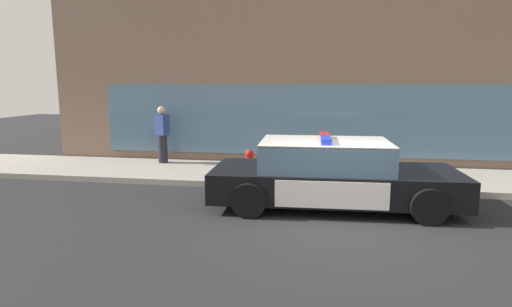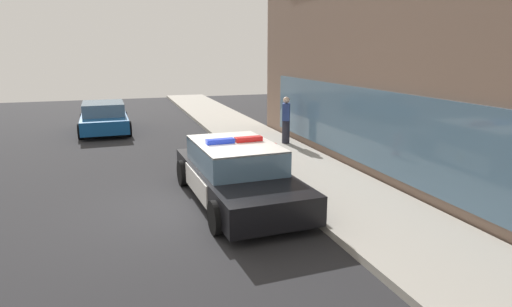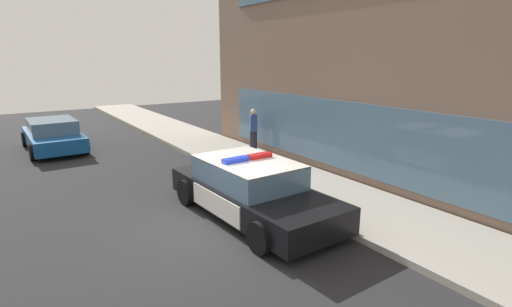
{
  "view_description": "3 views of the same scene",
  "coord_description": "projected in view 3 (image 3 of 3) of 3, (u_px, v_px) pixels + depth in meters",
  "views": [
    {
      "loc": [
        -0.37,
        -7.3,
        2.54
      ],
      "look_at": [
        -2.07,
        2.87,
        0.8
      ],
      "focal_mm": 29.27,
      "sensor_mm": 36.0,
      "label": 1
    },
    {
      "loc": [
        9.1,
        -1.32,
        3.49
      ],
      "look_at": [
        -2.04,
        2.35,
        0.65
      ],
      "focal_mm": 29.9,
      "sensor_mm": 36.0,
      "label": 2
    },
    {
      "loc": [
        7.49,
        -3.61,
        3.83
      ],
      "look_at": [
        -1.21,
        2.06,
        1.26
      ],
      "focal_mm": 27.83,
      "sensor_mm": 36.0,
      "label": 3
    }
  ],
  "objects": [
    {
      "name": "sidewalk",
      "position": [
        332.0,
        196.0,
        10.9
      ],
      "size": [
        48.0,
        2.74,
        0.15
      ],
      "primitive_type": "cube",
      "color": "#A39E93",
      "rests_on": "ground"
    },
    {
      "name": "pedestrian_on_sidewalk",
      "position": [
        253.0,
        131.0,
        15.35
      ],
      "size": [
        0.47,
        0.41,
        1.71
      ],
      "rotation": [
        0.0,
        0.0,
        1.11
      ],
      "color": "#23232D",
      "rests_on": "sidewalk"
    },
    {
      "name": "car_far_lane",
      "position": [
        53.0,
        135.0,
        16.42
      ],
      "size": [
        4.48,
        2.17,
        1.29
      ],
      "rotation": [
        0.0,
        0.0,
        3.17
      ],
      "color": "#144C8C",
      "rests_on": "ground"
    },
    {
      "name": "fire_hydrant",
      "position": [
        263.0,
        167.0,
        12.22
      ],
      "size": [
        0.34,
        0.39,
        0.73
      ],
      "color": "red",
      "rests_on": "sidewalk"
    },
    {
      "name": "ground",
      "position": [
        209.0,
        231.0,
        8.92
      ],
      "size": [
        48.0,
        48.0,
        0.0
      ],
      "primitive_type": "plane",
      "color": "#262628"
    },
    {
      "name": "police_cruiser",
      "position": [
        251.0,
        189.0,
        9.62
      ],
      "size": [
        5.07,
        2.33,
        1.49
      ],
      "rotation": [
        0.0,
        0.0,
        0.04
      ],
      "color": "black",
      "rests_on": "ground"
    }
  ]
}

